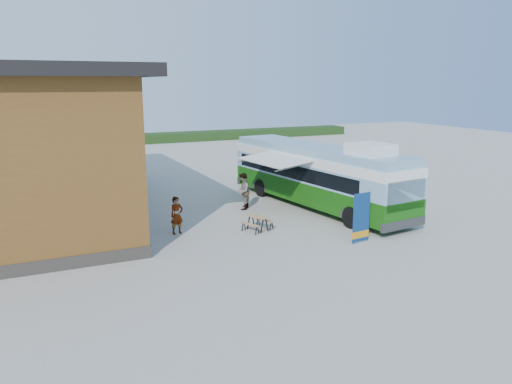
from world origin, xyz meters
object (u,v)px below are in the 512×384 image
banner (361,222)px  picnic_table (258,220)px  slurry_tanker (108,165)px  person_b (243,191)px  bus (317,173)px  person_a (177,215)px

banner → picnic_table: banner is taller
picnic_table → slurry_tanker: size_ratio=0.24×
picnic_table → person_b: 4.08m
person_b → slurry_tanker: bearing=-115.2°
bus → picnic_table: bus is taller
person_a → person_b: 5.34m
bus → person_b: 4.22m
banner → picnic_table: 4.81m
banner → slurry_tanker: 19.09m
picnic_table → person_b: bearing=55.7°
banner → person_a: bearing=139.3°
bus → picnic_table: size_ratio=8.79×
person_a → banner: bearing=-46.8°
bus → slurry_tanker: size_ratio=2.10×
bus → slurry_tanker: bus is taller
person_a → slurry_tanker: bearing=81.6°
bus → banner: 6.49m
person_b → bus: bearing=108.4°
banner → picnic_table: (-3.30, 3.48, -0.39)m
picnic_table → slurry_tanker: slurry_tanker is taller
bus → person_b: bus is taller
person_a → slurry_tanker: slurry_tanker is taller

